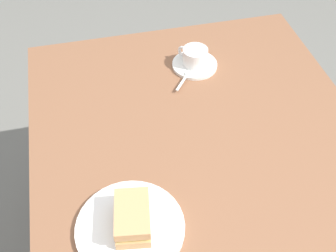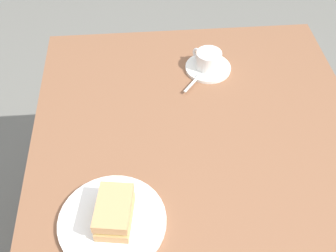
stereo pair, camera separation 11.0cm
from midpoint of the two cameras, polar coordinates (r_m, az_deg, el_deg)
The scene contains 6 objects.
dining_table at distance 1.10m, azimuth 3.65°, elevation -10.67°, with size 1.31×0.90×0.73m.
sandwich_plate at distance 0.96m, azimuth -8.55°, elevation -13.78°, with size 0.24×0.24×0.01m, color white.
sandwich_front at distance 0.93m, azimuth -8.33°, elevation -12.51°, with size 0.13×0.09×0.06m.
coffee_saucer at distance 1.32m, azimuth 1.27°, elevation 8.25°, with size 0.14×0.14×0.01m, color white.
coffee_cup at distance 1.30m, azimuth 1.23°, elevation 9.42°, with size 0.09×0.08×0.05m.
spoon at distance 1.26m, azimuth -0.09°, elevation 6.60°, with size 0.09×0.07×0.01m.
Camera 1 is at (0.54, -0.25, 1.57)m, focal length 44.65 mm.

